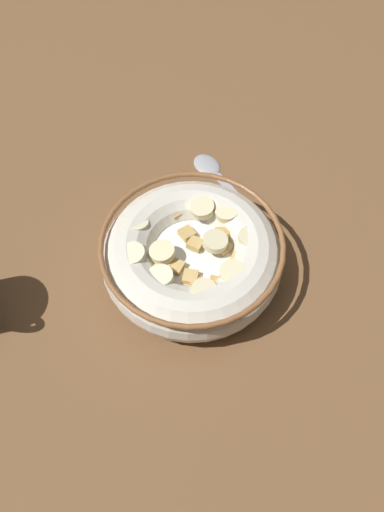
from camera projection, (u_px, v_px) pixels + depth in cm
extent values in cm
cube|color=brown|center=(192.00, 275.00, 57.86)|extent=(125.63, 125.63, 2.00)
cylinder|color=silver|center=(192.00, 269.00, 56.76)|extent=(10.78, 10.78, 0.60)
torus|color=silver|center=(192.00, 256.00, 54.56)|extent=(19.61, 19.61, 5.80)
torus|color=brown|center=(192.00, 243.00, 52.37)|extent=(19.62, 19.62, 0.60)
cylinder|color=white|center=(192.00, 253.00, 53.96)|extent=(16.13, 16.13, 0.40)
cube|color=#AD7F42|center=(201.00, 301.00, 50.15)|extent=(2.16, 2.16, 0.78)
cube|color=#B78947|center=(238.00, 279.00, 51.70)|extent=(1.84, 1.81, 0.78)
cube|color=tan|center=(187.00, 233.00, 54.54)|extent=(2.09, 2.12, 0.89)
cube|color=tan|center=(197.00, 245.00, 53.78)|extent=(1.56, 1.63, 0.86)
cube|color=#B78947|center=(177.00, 212.00, 56.02)|extent=(2.11, 2.10, 0.73)
cube|color=#B78947|center=(216.00, 284.00, 51.20)|extent=(1.79, 1.81, 0.73)
cube|color=#B78947|center=(222.00, 234.00, 54.49)|extent=(2.03, 2.06, 0.79)
cube|color=tan|center=(237.00, 260.00, 52.68)|extent=(1.61, 1.57, 0.80)
cube|color=#B78947|center=(215.00, 211.00, 56.33)|extent=(2.12, 2.15, 0.88)
cube|color=tan|center=(190.00, 277.00, 51.70)|extent=(1.85, 1.83, 0.73)
cube|color=#AD7F42|center=(153.00, 281.00, 51.44)|extent=(2.17, 2.16, 0.80)
cube|color=tan|center=(161.00, 268.00, 52.17)|extent=(1.63, 1.63, 0.68)
cube|color=#B78947|center=(245.00, 251.00, 53.20)|extent=(1.66, 1.65, 0.72)
cube|color=tan|center=(199.00, 286.00, 51.15)|extent=(2.10, 2.10, 0.70)
cube|color=tan|center=(176.00, 266.00, 52.33)|extent=(1.57, 1.56, 0.70)
cube|color=tan|center=(202.00, 207.00, 56.72)|extent=(1.81, 1.78, 0.77)
cube|color=#B78947|center=(133.00, 278.00, 51.76)|extent=(2.13, 2.11, 0.85)
cube|color=tan|center=(224.00, 247.00, 53.70)|extent=(2.09, 2.12, 0.87)
cube|color=tan|center=(228.00, 208.00, 56.64)|extent=(1.78, 1.84, 0.87)
cylinder|color=#F9EFC6|center=(160.00, 277.00, 50.76)|extent=(2.91, 2.87, 1.18)
cylinder|color=beige|center=(204.00, 292.00, 49.69)|extent=(3.08, 3.03, 1.08)
cylinder|color=beige|center=(202.00, 208.00, 55.00)|extent=(2.87, 2.90, 1.12)
cylinder|color=beige|center=(215.00, 241.00, 52.67)|extent=(3.84, 3.83, 1.10)
cylinder|color=beige|center=(251.00, 238.00, 53.13)|extent=(3.39, 3.33, 1.19)
cylinder|color=beige|center=(162.00, 252.00, 52.24)|extent=(3.84, 3.82, 1.19)
cylinder|color=#F4EABC|center=(133.00, 255.00, 51.71)|extent=(2.84, 2.83, 1.34)
cylinder|color=beige|center=(232.00, 272.00, 50.85)|extent=(3.80, 3.81, 0.97)
cylinder|color=beige|center=(227.00, 211.00, 54.96)|extent=(3.63, 3.63, 1.15)
cylinder|color=#F4EABC|center=(136.00, 224.00, 54.10)|extent=(3.81, 3.87, 1.36)
ellipsoid|color=#A5A5AD|center=(207.00, 163.00, 65.18)|extent=(5.09, 4.71, 0.80)
cube|color=#A5A5AD|center=(240.00, 199.00, 62.28)|extent=(9.06, 5.90, 0.36)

